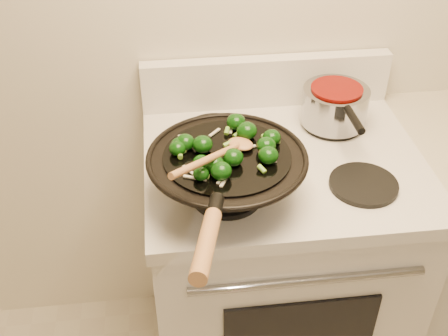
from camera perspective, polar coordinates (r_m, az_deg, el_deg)
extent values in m
cube|color=silver|center=(1.90, 5.17, -10.73)|extent=(0.76, 0.64, 0.88)
cube|color=silver|center=(1.59, 6.07, 0.45)|extent=(0.78, 0.66, 0.04)
cube|color=silver|center=(1.79, 4.30, 8.77)|extent=(0.78, 0.05, 0.16)
cylinder|color=gray|center=(1.44, 8.48, -11.28)|extent=(0.60, 0.02, 0.02)
cube|color=black|center=(1.62, 7.68, -16.56)|extent=(0.42, 0.01, 0.28)
cylinder|color=black|center=(1.43, 0.30, -2.76)|extent=(0.18, 0.18, 0.01)
cylinder|color=black|center=(1.51, 13.99, -1.63)|extent=(0.18, 0.18, 0.01)
cylinder|color=black|center=(1.67, -0.97, 3.81)|extent=(0.18, 0.18, 0.01)
cylinder|color=black|center=(1.74, 10.94, 4.52)|extent=(0.18, 0.18, 0.01)
torus|color=black|center=(1.36, 0.32, 1.11)|extent=(0.40, 0.40, 0.01)
cylinder|color=black|center=(1.36, 0.32, 1.22)|extent=(0.31, 0.31, 0.01)
cylinder|color=black|center=(1.17, -0.88, -3.89)|extent=(0.05, 0.07, 0.04)
cylinder|color=#AD7544|center=(1.05, -1.82, -7.76)|extent=(0.08, 0.21, 0.07)
ellipsoid|color=black|center=(1.44, 1.23, 4.72)|extent=(0.05, 0.05, 0.04)
cylinder|color=#487329|center=(1.45, 1.80, 4.30)|extent=(0.02, 0.01, 0.01)
ellipsoid|color=black|center=(1.27, -0.29, -0.29)|extent=(0.05, 0.05, 0.04)
ellipsoid|color=black|center=(1.31, 0.93, 1.08)|extent=(0.05, 0.05, 0.04)
ellipsoid|color=black|center=(1.27, -2.35, -0.58)|extent=(0.04, 0.04, 0.03)
cylinder|color=#487329|center=(1.28, -1.84, -0.86)|extent=(0.02, 0.01, 0.02)
ellipsoid|color=black|center=(1.36, 4.31, 2.30)|extent=(0.05, 0.05, 0.04)
ellipsoid|color=black|center=(1.37, -3.98, 2.63)|extent=(0.05, 0.05, 0.04)
ellipsoid|color=black|center=(1.35, -4.77, 2.01)|extent=(0.04, 0.04, 0.04)
cylinder|color=#487329|center=(1.36, -4.22, 1.68)|extent=(0.02, 0.02, 0.02)
ellipsoid|color=black|center=(1.29, -1.00, 0.41)|extent=(0.05, 0.05, 0.04)
ellipsoid|color=black|center=(1.33, 4.51, 1.31)|extent=(0.05, 0.05, 0.04)
ellipsoid|color=black|center=(1.31, -2.32, 0.57)|extent=(0.04, 0.04, 0.03)
cylinder|color=#487329|center=(1.31, -1.78, 0.25)|extent=(0.02, 0.02, 0.02)
ellipsoid|color=black|center=(1.37, -4.59, 2.38)|extent=(0.04, 0.04, 0.03)
ellipsoid|color=black|center=(1.41, 2.33, 3.80)|extent=(0.05, 0.05, 0.04)
ellipsoid|color=black|center=(1.39, 4.86, 3.12)|extent=(0.05, 0.05, 0.04)
cylinder|color=#487329|center=(1.40, 5.39, 2.74)|extent=(0.02, 0.02, 0.01)
ellipsoid|color=black|center=(1.36, -2.19, 2.42)|extent=(0.05, 0.05, 0.04)
cube|color=beige|center=(1.27, 0.09, -1.23)|extent=(0.03, 0.05, 0.00)
cube|color=beige|center=(1.38, -4.46, 2.15)|extent=(0.03, 0.04, 0.00)
cube|color=beige|center=(1.35, 4.88, 1.08)|extent=(0.02, 0.04, 0.00)
cube|color=beige|center=(1.41, 2.41, 2.91)|extent=(0.01, 0.05, 0.00)
cube|color=beige|center=(1.45, 0.66, 4.03)|extent=(0.01, 0.04, 0.00)
cube|color=beige|center=(1.30, -3.49, -0.31)|extent=(0.03, 0.05, 0.00)
cube|color=beige|center=(1.28, -0.24, -1.10)|extent=(0.03, 0.04, 0.00)
cube|color=beige|center=(1.41, -4.31, 2.94)|extent=(0.02, 0.04, 0.00)
cube|color=beige|center=(1.28, -2.97, -1.01)|extent=(0.05, 0.03, 0.00)
cube|color=beige|center=(1.43, -0.97, 3.63)|extent=(0.03, 0.04, 0.00)
cube|color=beige|center=(1.38, 2.55, 2.10)|extent=(0.04, 0.02, 0.00)
cylinder|color=#69A334|center=(1.42, 1.41, 3.48)|extent=(0.02, 0.03, 0.01)
cylinder|color=#69A334|center=(1.35, -4.47, 1.33)|extent=(0.02, 0.03, 0.02)
cylinder|color=#69A334|center=(1.43, 0.30, 3.78)|extent=(0.02, 0.03, 0.02)
cylinder|color=#69A334|center=(1.41, 1.99, 3.31)|extent=(0.02, 0.03, 0.02)
cylinder|color=#69A334|center=(1.30, 3.87, -0.10)|extent=(0.02, 0.03, 0.02)
cylinder|color=#69A334|center=(1.38, 0.41, 2.47)|extent=(0.02, 0.03, 0.02)
cylinder|color=#69A334|center=(1.41, 4.08, 3.10)|extent=(0.02, 0.02, 0.02)
cylinder|color=#69A334|center=(1.36, -4.05, 1.86)|extent=(0.03, 0.02, 0.02)
sphere|color=beige|center=(1.42, 2.02, 3.40)|extent=(0.01, 0.01, 0.01)
sphere|color=beige|center=(1.35, 3.79, 1.32)|extent=(0.01, 0.01, 0.01)
sphere|color=beige|center=(1.42, 2.16, 3.35)|extent=(0.01, 0.01, 0.01)
ellipsoid|color=#AD7544|center=(1.38, 1.69, 2.46)|extent=(0.08, 0.08, 0.02)
cylinder|color=#AD7544|center=(1.26, -1.63, 0.89)|extent=(0.19, 0.22, 0.09)
cylinder|color=gray|center=(1.71, 11.18, 6.25)|extent=(0.20, 0.20, 0.11)
cylinder|color=#610904|center=(1.68, 11.41, 7.92)|extent=(0.15, 0.15, 0.01)
cylinder|color=black|center=(1.56, 13.10, 4.81)|extent=(0.02, 0.12, 0.02)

